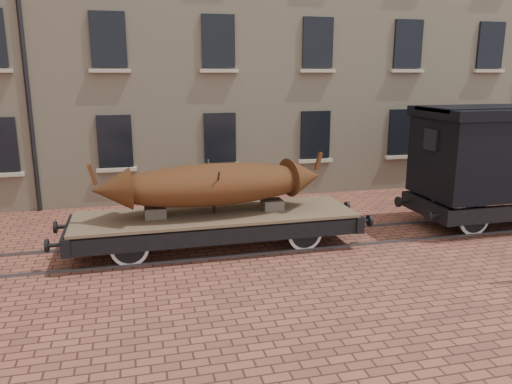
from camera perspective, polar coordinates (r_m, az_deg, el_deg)
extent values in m
plane|color=brown|center=(13.91, 9.94, -5.13)|extent=(90.00, 90.00, 0.00)
cube|color=beige|center=(23.72, 7.33, 19.73)|extent=(40.00, 10.00, 14.00)
cube|color=#C0B298|center=(17.65, -27.04, 1.75)|extent=(1.30, 0.18, 0.12)
cube|color=black|center=(17.11, -15.82, 5.63)|extent=(1.10, 0.12, 1.70)
cube|color=#C0B298|center=(17.20, -15.62, 2.47)|extent=(1.30, 0.18, 0.12)
cube|color=black|center=(17.36, -4.14, 6.22)|extent=(1.10, 0.12, 1.70)
cube|color=#C0B298|center=(17.45, -4.06, 3.10)|extent=(1.30, 0.18, 0.12)
cube|color=black|center=(18.29, 6.78, 6.53)|extent=(1.10, 0.12, 1.70)
cube|color=#C0B298|center=(18.38, 6.77, 3.57)|extent=(1.30, 0.18, 0.12)
cube|color=black|center=(19.81, 16.35, 6.62)|extent=(1.10, 0.12, 1.70)
cube|color=#C0B298|center=(19.89, 16.26, 3.88)|extent=(1.30, 0.18, 0.12)
cube|color=black|center=(21.79, 24.38, 6.55)|extent=(1.10, 0.12, 1.70)
cube|color=#C0B298|center=(21.86, 24.23, 4.06)|extent=(1.30, 0.18, 0.12)
cube|color=black|center=(16.99, -16.54, 16.37)|extent=(1.10, 0.12, 1.70)
cube|color=#C0B298|center=(16.90, -16.32, 13.17)|extent=(1.30, 0.18, 0.12)
cube|color=black|center=(17.25, -4.33, 16.82)|extent=(1.10, 0.12, 1.70)
cube|color=#C0B298|center=(17.16, -4.24, 13.66)|extent=(1.30, 0.18, 0.12)
cube|color=black|center=(18.19, 7.07, 16.59)|extent=(1.10, 0.12, 1.70)
cube|color=#C0B298|center=(18.10, 7.05, 13.59)|extent=(1.30, 0.18, 0.12)
cube|color=black|center=(19.71, 16.99, 15.88)|extent=(1.10, 0.12, 1.70)
cube|color=#C0B298|center=(19.63, 16.89, 13.12)|extent=(1.30, 0.18, 0.12)
cube|color=black|center=(21.70, 25.22, 14.94)|extent=(1.10, 0.12, 1.70)
cube|color=#C0B298|center=(21.63, 25.07, 12.44)|extent=(1.30, 0.18, 0.12)
cube|color=#59595E|center=(13.29, 11.21, -5.95)|extent=(30.00, 0.08, 0.06)
cube|color=#59595E|center=(14.53, 8.79, -4.14)|extent=(30.00, 0.08, 0.06)
cube|color=brown|center=(12.66, -4.64, -2.68)|extent=(7.00, 2.05, 0.11)
cube|color=black|center=(11.83, -3.84, -4.98)|extent=(7.00, 0.15, 0.42)
cube|color=black|center=(13.63, -5.29, -2.50)|extent=(7.00, 0.15, 0.42)
cube|color=black|center=(12.66, -20.47, -4.58)|extent=(0.21, 2.15, 0.42)
cylinder|color=black|center=(12.04, -22.05, -5.65)|extent=(0.33, 0.09, 0.09)
cylinder|color=black|center=(12.06, -22.80, -5.69)|extent=(0.07, 0.30, 0.30)
cylinder|color=black|center=(13.36, -21.29, -3.72)|extent=(0.33, 0.09, 0.09)
cylinder|color=black|center=(13.38, -21.96, -3.76)|extent=(0.07, 0.30, 0.30)
cube|color=black|center=(13.71, 9.96, -2.55)|extent=(0.21, 2.15, 0.42)
cylinder|color=black|center=(13.21, 12.23, -3.27)|extent=(0.33, 0.09, 0.09)
cylinder|color=black|center=(13.28, 12.84, -3.21)|extent=(0.07, 0.30, 0.30)
cylinder|color=black|center=(14.43, 9.78, -1.73)|extent=(0.33, 0.09, 0.09)
cylinder|color=black|center=(14.49, 10.36, -1.69)|extent=(0.07, 0.30, 0.30)
cylinder|color=black|center=(12.63, -14.28, -5.15)|extent=(0.09, 1.77, 0.09)
cylinder|color=white|center=(11.95, -14.26, -6.23)|extent=(0.90, 0.07, 0.90)
cylinder|color=black|center=(11.95, -14.26, -6.23)|extent=(0.73, 0.09, 0.73)
cube|color=black|center=(11.77, -14.32, -5.38)|extent=(0.84, 0.07, 0.09)
cylinder|color=white|center=(13.32, -14.29, -4.17)|extent=(0.90, 0.07, 0.90)
cylinder|color=black|center=(13.32, -14.29, -4.17)|extent=(0.73, 0.09, 0.73)
cube|color=black|center=(13.36, -14.35, -3.12)|extent=(0.84, 0.07, 0.09)
cylinder|color=black|center=(13.29, 4.57, -3.83)|extent=(0.09, 1.77, 0.09)
cylinder|color=white|center=(12.64, 5.62, -4.77)|extent=(0.90, 0.07, 0.90)
cylinder|color=black|center=(12.64, 5.62, -4.77)|extent=(0.73, 0.09, 0.73)
cube|color=black|center=(12.47, 5.82, -3.95)|extent=(0.84, 0.07, 0.09)
cylinder|color=white|center=(13.94, 3.63, -2.97)|extent=(0.90, 0.07, 0.90)
cylinder|color=black|center=(13.94, 3.63, -2.97)|extent=(0.73, 0.09, 0.73)
cube|color=black|center=(13.98, 3.50, -1.97)|extent=(0.84, 0.07, 0.09)
cube|color=black|center=(12.77, -4.61, -4.25)|extent=(3.73, 0.06, 0.06)
cube|color=#72695C|center=(12.46, -11.44, -2.29)|extent=(0.51, 0.47, 0.26)
cube|color=#72695C|center=(12.93, 1.88, -1.44)|extent=(0.51, 0.47, 0.26)
ellipsoid|color=#51240E|center=(12.45, -4.87, 0.88)|extent=(5.27, 1.96, 1.03)
cone|color=#51240E|center=(12.13, -16.19, 0.26)|extent=(0.96, 1.04, 0.98)
cube|color=#51240E|center=(12.05, -18.21, 1.89)|extent=(0.21, 0.12, 0.50)
cone|color=#51240E|center=(13.21, 5.53, 1.79)|extent=(0.96, 1.04, 0.98)
cube|color=#51240E|center=(13.30, 7.15, 3.51)|extent=(0.21, 0.12, 0.50)
cylinder|color=#31241E|center=(12.08, -4.53, -0.15)|extent=(0.04, 0.88, 1.27)
cylinder|color=#31241E|center=(12.89, -5.16, 0.71)|extent=(0.04, 0.88, 1.27)
cube|color=black|center=(17.41, 25.01, -0.11)|extent=(5.79, 0.15, 0.43)
cube|color=black|center=(14.89, 18.86, -1.70)|extent=(0.21, 2.32, 0.43)
cylinder|color=black|center=(14.04, 19.07, -2.62)|extent=(0.08, 0.31, 0.31)
cylinder|color=black|center=(15.30, 15.94, -1.09)|extent=(0.08, 0.31, 0.31)
cylinder|color=black|center=(15.54, 22.10, -2.17)|extent=(0.10, 1.83, 0.10)
cylinder|color=white|center=(14.99, 23.70, -2.87)|extent=(0.93, 0.07, 0.93)
cylinder|color=black|center=(14.99, 23.70, -2.87)|extent=(0.76, 0.10, 0.76)
cylinder|color=white|center=(16.10, 20.61, -1.51)|extent=(0.93, 0.07, 0.93)
cylinder|color=black|center=(16.10, 20.61, -1.51)|extent=(0.76, 0.10, 0.76)
cube|color=black|center=(14.52, 19.38, 5.67)|extent=(0.08, 0.58, 0.58)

